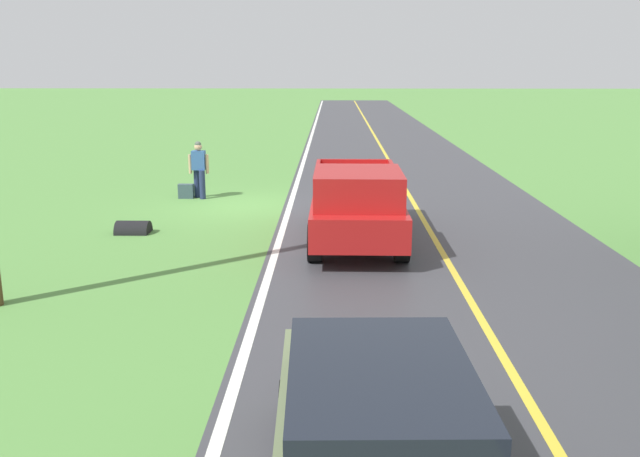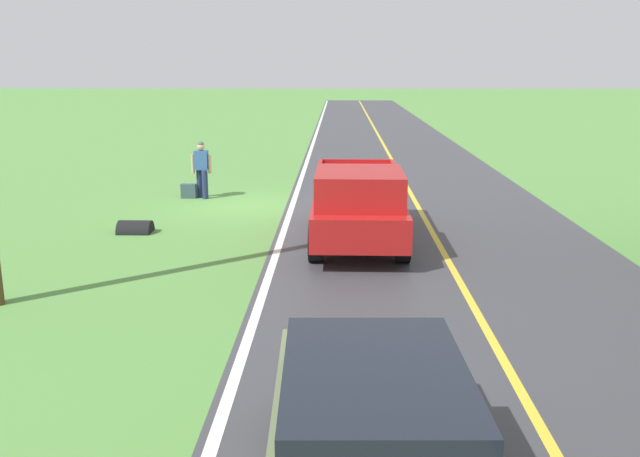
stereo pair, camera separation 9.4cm
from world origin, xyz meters
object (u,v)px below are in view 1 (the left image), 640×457
Objects in this scene: suitcase_carried at (186,191)px; pickup_truck_passing at (357,202)px; hitchhiker_walking at (199,166)px; sedan_ahead_same_lane at (381,443)px.

pickup_truck_passing is (-5.05, 5.31, 0.75)m from suitcase_carried.
sedan_ahead_same_lane is at bearing 106.80° from hitchhiker_walking.
pickup_truck_passing reaches higher than hitchhiker_walking.
sedan_ahead_same_lane is at bearing 89.37° from pickup_truck_passing.
suitcase_carried is 15.72m from sedan_ahead_same_lane.
suitcase_carried is (0.42, 0.07, -0.76)m from hitchhiker_walking.
sedan_ahead_same_lane is at bearing 19.63° from suitcase_carried.
hitchhiker_walking is 15.65m from sedan_ahead_same_lane.
suitcase_carried is at bearing 9.58° from hitchhiker_walking.
hitchhiker_walking is 0.87m from suitcase_carried.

